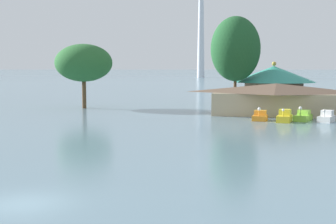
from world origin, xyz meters
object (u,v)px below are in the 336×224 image
shoreline_tree_tall_left (84,63)px  pedal_boat_lime (303,116)px  pedal_boat_yellow (285,117)px  shoreline_tree_mid (236,49)px  pedal_boat_orange (260,116)px  pedal_boat_white (327,117)px  green_roof_pavilion (274,82)px  boathouse (276,98)px

shoreline_tree_tall_left → pedal_boat_lime: bearing=-16.1°
pedal_boat_yellow → shoreline_tree_mid: (-7.82, 18.25, 8.36)m
pedal_boat_orange → shoreline_tree_tall_left: size_ratio=0.25×
pedal_boat_white → shoreline_tree_tall_left: 35.87m
pedal_boat_yellow → shoreline_tree_tall_left: 31.91m
pedal_boat_lime → green_roof_pavilion: bearing=-151.7°
pedal_boat_orange → green_roof_pavilion: green_roof_pavilion is taller
pedal_boat_yellow → boathouse: bearing=-164.2°
pedal_boat_orange → shoreline_tree_mid: bearing=-161.5°
pedal_boat_orange → pedal_boat_lime: bearing=102.6°
pedal_boat_yellow → pedal_boat_white: pedal_boat_yellow is taller
pedal_boat_orange → pedal_boat_yellow: (2.78, -0.75, 0.08)m
boathouse → shoreline_tree_mid: (-6.54, 10.42, 6.78)m
boathouse → pedal_boat_lime: bearing=-61.8°
pedal_boat_white → green_roof_pavilion: 22.93m
green_roof_pavilion → shoreline_tree_mid: (-5.59, -4.57, 5.20)m
shoreline_tree_tall_left → green_roof_pavilion: bearing=24.1°
pedal_boat_yellow → pedal_boat_lime: size_ratio=0.97×
pedal_boat_white → pedal_boat_orange: bearing=-69.1°
pedal_boat_orange → green_roof_pavilion: (0.55, 22.07, 3.25)m
pedal_boat_lime → pedal_boat_white: 2.58m
pedal_boat_orange → shoreline_tree_tall_left: 29.11m
pedal_boat_orange → shoreline_tree_mid: size_ratio=0.17×
green_roof_pavilion → shoreline_tree_mid: 8.89m
shoreline_tree_mid → pedal_boat_lime: bearing=-59.3°
pedal_boat_yellow → pedal_boat_white: (4.60, 1.17, -0.04)m
pedal_boat_yellow → boathouse: boathouse is taller
green_roof_pavilion → shoreline_tree_mid: bearing=-140.7°
pedal_boat_white → shoreline_tree_tall_left: (-34.01, 9.52, 6.25)m
pedal_boat_white → boathouse: bearing=-120.9°
pedal_boat_white → shoreline_tree_mid: bearing=-126.3°
pedal_boat_lime → pedal_boat_orange: bearing=-63.0°
pedal_boat_orange → boathouse: bearing=170.4°
pedal_boat_lime → shoreline_tree_mid: bearing=-132.5°
pedal_boat_yellow → green_roof_pavilion: bearing=-167.8°
pedal_boat_yellow → shoreline_tree_tall_left: size_ratio=0.31×
boathouse → shoreline_tree_mid: size_ratio=1.22×
shoreline_tree_tall_left → shoreline_tree_mid: size_ratio=0.69×
pedal_boat_orange → boathouse: (1.51, 7.08, 1.67)m
boathouse → green_roof_pavilion: size_ratio=1.29×
green_roof_pavilion → shoreline_tree_tall_left: bearing=-155.9°
pedal_boat_orange → shoreline_tree_mid: (-5.03, 17.50, 8.44)m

